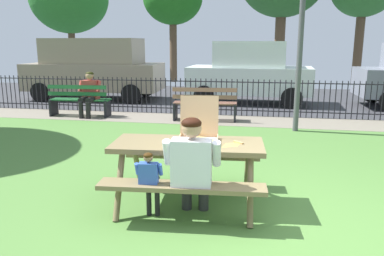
{
  "coord_description": "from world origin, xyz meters",
  "views": [
    {
      "loc": [
        -0.27,
        -3.77,
        1.94
      ],
      "look_at": [
        -1.22,
        1.5,
        0.75
      ],
      "focal_mm": 36.03,
      "sensor_mm": 36.0,
      "label": 1
    }
  ],
  "objects_px": {
    "child_at_table": "(150,179)",
    "person_on_park_bench": "(89,92)",
    "pizza_box_open": "(198,133)",
    "parked_car_far_left": "(94,68)",
    "park_bench_left": "(80,101)",
    "lamp_post_walkway": "(303,6)",
    "park_bench_center": "(205,104)",
    "pizza_slice_on_table": "(233,144)",
    "adult_at_table": "(192,165)",
    "picnic_table_foreground": "(188,156)",
    "parked_car_left": "(250,72)"
  },
  "relations": [
    {
      "from": "person_on_park_bench",
      "to": "parked_car_far_left",
      "type": "bearing_deg",
      "value": 111.46
    },
    {
      "from": "pizza_box_open",
      "to": "child_at_table",
      "type": "bearing_deg",
      "value": -123.03
    },
    {
      "from": "picnic_table_foreground",
      "to": "child_at_table",
      "type": "bearing_deg",
      "value": -119.31
    },
    {
      "from": "pizza_box_open",
      "to": "park_bench_left",
      "type": "xyz_separation_m",
      "value": [
        -4.05,
        5.03,
        -0.45
      ]
    },
    {
      "from": "adult_at_table",
      "to": "parked_car_far_left",
      "type": "relative_size",
      "value": 0.26
    },
    {
      "from": "picnic_table_foreground",
      "to": "pizza_box_open",
      "type": "relative_size",
      "value": 3.38
    },
    {
      "from": "adult_at_table",
      "to": "parked_car_far_left",
      "type": "height_order",
      "value": "parked_car_far_left"
    },
    {
      "from": "adult_at_table",
      "to": "parked_car_left",
      "type": "xyz_separation_m",
      "value": [
        0.3,
        8.71,
        0.35
      ]
    },
    {
      "from": "child_at_table",
      "to": "park_bench_center",
      "type": "bearing_deg",
      "value": 92.35
    },
    {
      "from": "park_bench_left",
      "to": "lamp_post_walkway",
      "type": "xyz_separation_m",
      "value": [
        5.56,
        -0.78,
        2.28
      ]
    },
    {
      "from": "child_at_table",
      "to": "park_bench_left",
      "type": "bearing_deg",
      "value": 122.5
    },
    {
      "from": "adult_at_table",
      "to": "child_at_table",
      "type": "relative_size",
      "value": 1.48
    },
    {
      "from": "pizza_slice_on_table",
      "to": "lamp_post_walkway",
      "type": "distance_m",
      "value": 4.87
    },
    {
      "from": "pizza_box_open",
      "to": "park_bench_center",
      "type": "distance_m",
      "value": 5.09
    },
    {
      "from": "picnic_table_foreground",
      "to": "lamp_post_walkway",
      "type": "distance_m",
      "value": 5.09
    },
    {
      "from": "pizza_box_open",
      "to": "pizza_slice_on_table",
      "type": "relative_size",
      "value": 1.99
    },
    {
      "from": "park_bench_left",
      "to": "parked_car_far_left",
      "type": "height_order",
      "value": "parked_car_far_left"
    },
    {
      "from": "person_on_park_bench",
      "to": "pizza_box_open",
      "type": "bearing_deg",
      "value": -53.25
    },
    {
      "from": "adult_at_table",
      "to": "park_bench_left",
      "type": "bearing_deg",
      "value": 125.99
    },
    {
      "from": "pizza_box_open",
      "to": "lamp_post_walkway",
      "type": "xyz_separation_m",
      "value": [
        1.51,
        4.25,
        1.83
      ]
    },
    {
      "from": "park_bench_left",
      "to": "park_bench_center",
      "type": "bearing_deg",
      "value": 0.0
    },
    {
      "from": "pizza_box_open",
      "to": "parked_car_far_left",
      "type": "xyz_separation_m",
      "value": [
        -4.98,
        8.12,
        0.23
      ]
    },
    {
      "from": "pizza_slice_on_table",
      "to": "lamp_post_walkway",
      "type": "xyz_separation_m",
      "value": [
        1.09,
        4.34,
        1.92
      ]
    },
    {
      "from": "pizza_slice_on_table",
      "to": "child_at_table",
      "type": "height_order",
      "value": "child_at_table"
    },
    {
      "from": "person_on_park_bench",
      "to": "lamp_post_walkway",
      "type": "distance_m",
      "value": 5.72
    },
    {
      "from": "park_bench_left",
      "to": "person_on_park_bench",
      "type": "bearing_deg",
      "value": 3.89
    },
    {
      "from": "picnic_table_foreground",
      "to": "park_bench_center",
      "type": "height_order",
      "value": "park_bench_center"
    },
    {
      "from": "lamp_post_walkway",
      "to": "park_bench_center",
      "type": "bearing_deg",
      "value": 160.17
    },
    {
      "from": "adult_at_table",
      "to": "person_on_park_bench",
      "type": "relative_size",
      "value": 1.0
    },
    {
      "from": "pizza_box_open",
      "to": "adult_at_table",
      "type": "bearing_deg",
      "value": -86.88
    },
    {
      "from": "pizza_slice_on_table",
      "to": "park_bench_center",
      "type": "height_order",
      "value": "park_bench_center"
    },
    {
      "from": "pizza_slice_on_table",
      "to": "parked_car_left",
      "type": "xyz_separation_m",
      "value": [
        -0.09,
        8.22,
        0.23
      ]
    },
    {
      "from": "picnic_table_foreground",
      "to": "person_on_park_bench",
      "type": "xyz_separation_m",
      "value": [
        -3.66,
        5.14,
        0.06
      ]
    },
    {
      "from": "pizza_box_open",
      "to": "park_bench_left",
      "type": "distance_m",
      "value": 6.47
    },
    {
      "from": "child_at_table",
      "to": "park_bench_center",
      "type": "relative_size",
      "value": 0.5
    },
    {
      "from": "park_bench_center",
      "to": "picnic_table_foreground",
      "type": "bearing_deg",
      "value": -83.91
    },
    {
      "from": "park_bench_left",
      "to": "person_on_park_bench",
      "type": "xyz_separation_m",
      "value": [
        0.28,
        0.02,
        0.24
      ]
    },
    {
      "from": "pizza_box_open",
      "to": "person_on_park_bench",
      "type": "relative_size",
      "value": 0.47
    },
    {
      "from": "pizza_slice_on_table",
      "to": "park_bench_left",
      "type": "height_order",
      "value": "park_bench_left"
    },
    {
      "from": "child_at_table",
      "to": "person_on_park_bench",
      "type": "bearing_deg",
      "value": 120.37
    },
    {
      "from": "parked_car_far_left",
      "to": "park_bench_center",
      "type": "bearing_deg",
      "value": -35.59
    },
    {
      "from": "pizza_slice_on_table",
      "to": "child_at_table",
      "type": "xyz_separation_m",
      "value": [
        -0.85,
        -0.56,
        -0.28
      ]
    },
    {
      "from": "park_bench_center",
      "to": "parked_car_left",
      "type": "xyz_separation_m",
      "value": [
        1.0,
        3.09,
        0.59
      ]
    },
    {
      "from": "child_at_table",
      "to": "person_on_park_bench",
      "type": "relative_size",
      "value": 0.68
    },
    {
      "from": "adult_at_table",
      "to": "parked_car_far_left",
      "type": "distance_m",
      "value": 10.05
    },
    {
      "from": "parked_car_left",
      "to": "parked_car_far_left",
      "type": "bearing_deg",
      "value": 180.0
    },
    {
      "from": "picnic_table_foreground",
      "to": "pizza_box_open",
      "type": "xyz_separation_m",
      "value": [
        0.11,
        0.1,
        0.27
      ]
    },
    {
      "from": "pizza_slice_on_table",
      "to": "parked_car_left",
      "type": "bearing_deg",
      "value": 90.62
    },
    {
      "from": "lamp_post_walkway",
      "to": "parked_car_far_left",
      "type": "bearing_deg",
      "value": 149.17
    },
    {
      "from": "person_on_park_bench",
      "to": "parked_car_left",
      "type": "bearing_deg",
      "value": 36.78
    }
  ]
}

